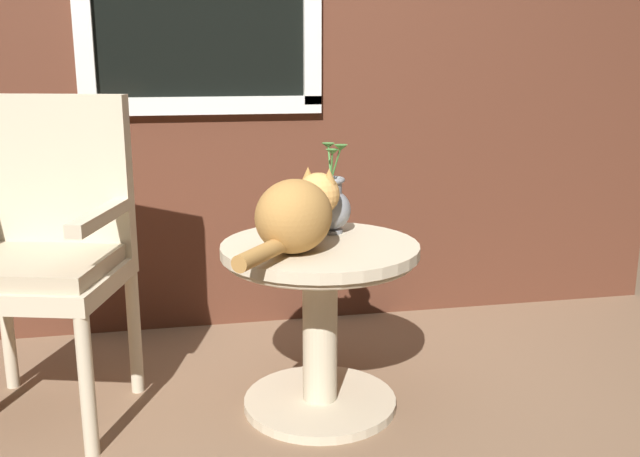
# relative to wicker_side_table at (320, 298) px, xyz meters

# --- Properties ---
(ground_plane) EXTENTS (6.00, 6.00, 0.00)m
(ground_plane) POSITION_rel_wicker_side_table_xyz_m (-0.26, -0.06, -0.38)
(ground_plane) COLOR #7F6047
(back_wall) EXTENTS (4.00, 0.07, 2.60)m
(back_wall) POSITION_rel_wicker_side_table_xyz_m (-0.26, 0.83, 0.92)
(back_wall) COLOR #562D1E
(back_wall) RESTS_ON ground_plane
(wicker_side_table) EXTENTS (0.63, 0.63, 0.56)m
(wicker_side_table) POSITION_rel_wicker_side_table_xyz_m (0.00, 0.00, 0.00)
(wicker_side_table) COLOR beige
(wicker_side_table) RESTS_ON ground_plane
(wicker_chair) EXTENTS (0.60, 0.57, 1.02)m
(wicker_chair) POSITION_rel_wicker_side_table_xyz_m (-0.86, 0.16, 0.19)
(wicker_chair) COLOR beige
(wicker_chair) RESTS_ON ground_plane
(cat) EXTENTS (0.38, 0.47, 0.24)m
(cat) POSITION_rel_wicker_side_table_xyz_m (-0.08, -0.06, 0.30)
(cat) COLOR #AD7A3D
(cat) RESTS_ON wicker_side_table
(pewter_vase_with_ivy) EXTENTS (0.13, 0.14, 0.30)m
(pewter_vase_with_ivy) POSITION_rel_wicker_side_table_xyz_m (0.06, 0.14, 0.28)
(pewter_vase_with_ivy) COLOR gray
(pewter_vase_with_ivy) RESTS_ON wicker_side_table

